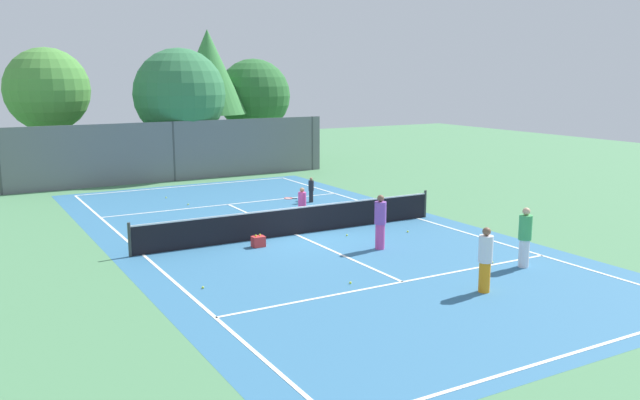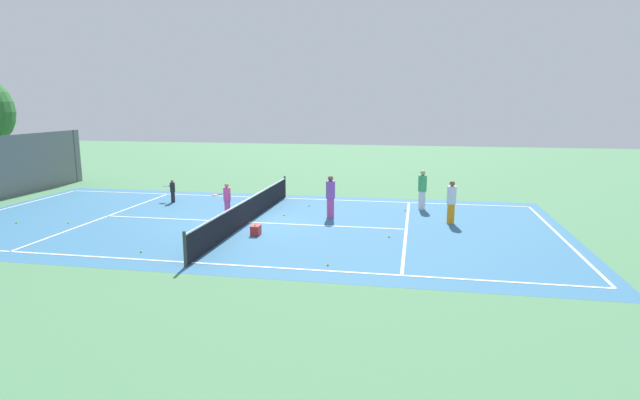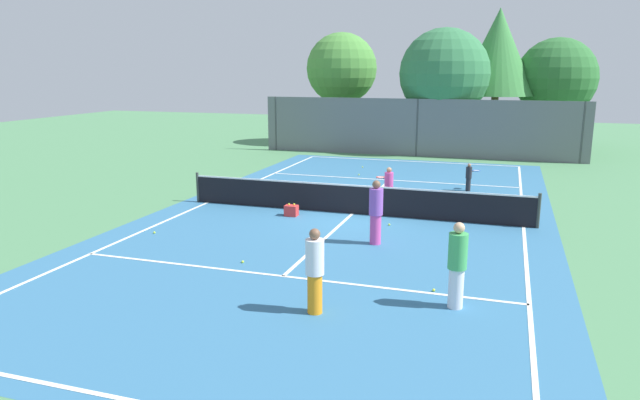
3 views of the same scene
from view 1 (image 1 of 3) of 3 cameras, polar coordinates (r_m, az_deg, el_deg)
ground_plane at (r=23.86m, az=-2.14°, el=-2.99°), size 80.00×80.00×0.00m
court_surface at (r=23.86m, az=-2.14°, el=-2.98°), size 13.00×25.00×0.01m
tennis_net at (r=23.74m, az=-2.15°, el=-1.79°), size 11.90×0.10×1.10m
perimeter_fence at (r=36.40m, az=-12.48°, el=4.11°), size 18.00×0.12×3.20m
tree_0 at (r=38.56m, az=-12.00°, el=8.88°), size 5.17×5.17×7.13m
tree_1 at (r=42.21m, az=-9.61°, el=10.80°), size 4.64×4.64×8.39m
tree_2 at (r=38.98m, az=-22.46°, el=8.76°), size 4.51×4.51×7.10m
tree_3 at (r=44.44m, az=-5.73°, el=8.93°), size 4.81×4.81×6.68m
player_0 at (r=25.25m, az=-1.59°, el=-0.47°), size 0.77×0.79×1.44m
player_1 at (r=20.59m, az=17.24°, el=-3.05°), size 0.39×0.39×1.81m
player_2 at (r=21.78m, az=5.21°, el=-1.85°), size 0.39×0.39×1.82m
player_3 at (r=17.98m, az=14.05°, el=-4.97°), size 0.38×0.38×1.76m
player_4 at (r=29.75m, az=-0.77°, el=0.95°), size 0.61×0.80×1.13m
ball_crate at (r=22.23m, az=-5.34°, el=-3.57°), size 0.42×0.32×0.43m
tennis_ball_0 at (r=20.95m, az=14.63°, el=-5.21°), size 0.07×0.07×0.07m
tennis_ball_1 at (r=24.08m, az=-14.65°, el=-3.13°), size 0.07×0.07×0.07m
tennis_ball_2 at (r=24.35m, az=7.57°, el=-2.71°), size 0.07×0.07×0.07m
tennis_ball_3 at (r=18.36m, az=2.63°, el=-7.13°), size 0.07×0.07×0.07m
tennis_ball_4 at (r=24.14m, az=-9.01°, el=-2.87°), size 0.07×0.07×0.07m
tennis_ball_5 at (r=31.57m, az=-13.13°, el=0.21°), size 0.07×0.07×0.07m
tennis_ball_6 at (r=18.23m, az=-10.06°, el=-7.43°), size 0.07×0.07×0.07m
tennis_ball_7 at (r=23.91m, az=-7.60°, el=-2.96°), size 0.07×0.07×0.07m
tennis_ball_8 at (r=29.70m, az=-11.29°, el=-0.38°), size 0.07×0.07×0.07m
tennis_ball_9 at (r=23.63m, az=2.33°, el=-3.04°), size 0.07×0.07×0.07m
tennis_ball_10 at (r=24.10m, az=-6.36°, el=-2.82°), size 0.07×0.07×0.07m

